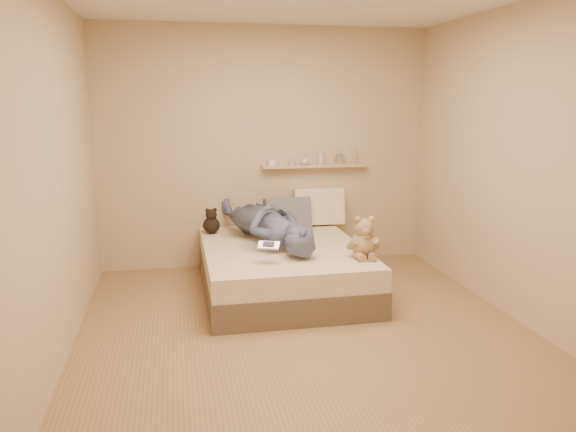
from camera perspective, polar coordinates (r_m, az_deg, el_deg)
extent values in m
plane|color=#936E4C|center=(4.67, 1.62, -11.28)|extent=(3.80, 3.80, 0.00)
plane|color=tan|center=(6.19, -2.32, 6.89)|extent=(3.60, 0.00, 3.60)
plane|color=tan|center=(2.54, 11.50, -0.59)|extent=(3.60, 0.00, 3.60)
plane|color=tan|center=(4.30, -22.41, 3.79)|extent=(0.00, 3.80, 3.80)
plane|color=tan|center=(5.05, 22.09, 4.90)|extent=(0.00, 3.80, 3.80)
cube|color=brown|center=(5.48, -0.59, -6.32)|extent=(1.50, 1.90, 0.25)
cube|color=beige|center=(5.42, -0.59, -4.06)|extent=(1.48, 1.88, 0.20)
cube|color=silver|center=(4.78, -1.96, -3.00)|extent=(0.20, 0.14, 0.06)
cube|color=black|center=(4.77, -1.98, -2.83)|extent=(0.11, 0.07, 0.03)
sphere|color=tan|center=(5.03, 7.66, -2.88)|extent=(0.23, 0.23, 0.23)
sphere|color=#977453|center=(4.98, 7.76, -1.21)|extent=(0.17, 0.17, 0.17)
sphere|color=#976C53|center=(4.95, 7.11, -0.39)|extent=(0.06, 0.06, 0.06)
sphere|color=tan|center=(4.97, 8.46, -0.36)|extent=(0.06, 0.06, 0.06)
sphere|color=#8F6B4F|center=(4.91, 7.96, -1.58)|extent=(0.07, 0.07, 0.07)
cylinder|color=olive|center=(4.98, 6.57, -2.84)|extent=(0.09, 0.16, 0.13)
cylinder|color=#A58458|center=(5.02, 8.91, -2.76)|extent=(0.12, 0.16, 0.13)
cylinder|color=#966D50|center=(4.95, 7.28, -4.09)|extent=(0.09, 0.16, 0.08)
cylinder|color=olive|center=(4.97, 8.51, -4.04)|extent=(0.11, 0.17, 0.08)
cylinder|color=beige|center=(4.99, 7.74, -2.00)|extent=(0.13, 0.13, 0.02)
sphere|color=black|center=(5.91, -7.79, -0.93)|extent=(0.18, 0.18, 0.18)
sphere|color=black|center=(5.88, -7.81, 0.13)|extent=(0.12, 0.12, 0.12)
sphere|color=black|center=(5.86, -8.20, 0.58)|extent=(0.04, 0.04, 0.04)
sphere|color=black|center=(5.87, -7.44, 0.61)|extent=(0.04, 0.04, 0.04)
cube|color=#F2E3BF|center=(6.26, 3.15, 0.93)|extent=(0.56, 0.27, 0.43)
cube|color=slate|center=(6.05, -0.04, 0.26)|extent=(0.52, 0.26, 0.36)
imported|color=slate|center=(5.51, -2.13, -0.63)|extent=(0.98, 1.73, 0.39)
cube|color=tan|center=(6.26, 2.78, 5.10)|extent=(1.20, 0.12, 0.03)
cylinder|color=silver|center=(6.15, -1.64, 5.46)|extent=(0.09, 0.09, 0.07)
cylinder|color=beige|center=(6.19, 0.43, 5.46)|extent=(0.06, 0.06, 0.06)
imported|color=silver|center=(6.22, 1.74, 5.71)|extent=(0.10, 0.10, 0.11)
imported|color=silver|center=(6.26, 3.36, 6.05)|extent=(0.07, 0.07, 0.18)
imported|color=silver|center=(6.32, 5.31, 6.00)|extent=(0.10, 0.10, 0.16)
cylinder|color=silver|center=(6.37, 6.82, 6.12)|extent=(0.03, 0.03, 0.18)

